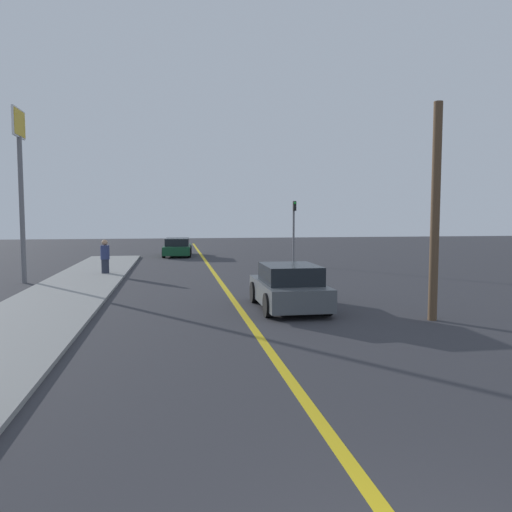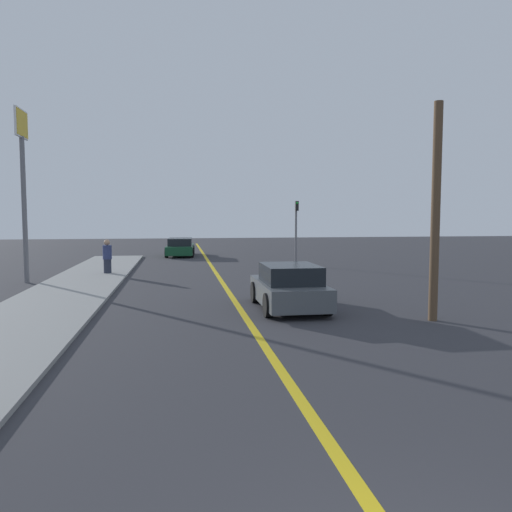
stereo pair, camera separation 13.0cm
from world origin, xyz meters
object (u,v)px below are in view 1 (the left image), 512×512
at_px(roadside_sign, 20,160).
at_px(pedestrian_mid_group, 105,257).
at_px(car_near_right_lane, 289,287).
at_px(car_ahead_center, 177,247).
at_px(utility_pole, 435,213).
at_px(traffic_light, 294,226).

bearing_deg(roadside_sign, pedestrian_mid_group, 36.95).
relative_size(car_near_right_lane, car_ahead_center, 0.82).
xyz_separation_m(car_near_right_lane, roadside_sign, (-9.68, 7.52, 4.48)).
relative_size(roadside_sign, utility_pole, 1.24).
distance_m(car_ahead_center, pedestrian_mid_group, 11.44).
height_order(car_ahead_center, utility_pole, utility_pole).
bearing_deg(car_near_right_lane, pedestrian_mid_group, 124.21).
height_order(car_near_right_lane, utility_pole, utility_pole).
bearing_deg(traffic_light, pedestrian_mid_group, -162.10).
relative_size(car_near_right_lane, pedestrian_mid_group, 2.42).
bearing_deg(utility_pole, car_near_right_lane, 147.19).
bearing_deg(pedestrian_mid_group, utility_pole, -49.83).
bearing_deg(traffic_light, utility_pole, -89.44).
bearing_deg(utility_pole, roadside_sign, 143.43).
bearing_deg(car_near_right_lane, roadside_sign, 142.08).
xyz_separation_m(car_ahead_center, traffic_light, (6.52, -7.66, 1.66)).
bearing_deg(roadside_sign, car_ahead_center, 63.70).
bearing_deg(car_ahead_center, car_near_right_lane, -78.36).
bearing_deg(utility_pole, pedestrian_mid_group, 130.17).
bearing_deg(utility_pole, car_ahead_center, 106.21).
xyz_separation_m(car_near_right_lane, utility_pole, (3.49, -2.25, 2.26)).
bearing_deg(pedestrian_mid_group, traffic_light, 17.90).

